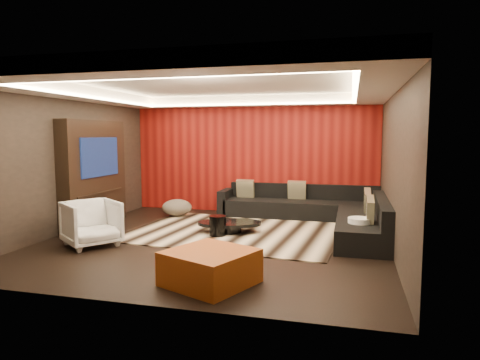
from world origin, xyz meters
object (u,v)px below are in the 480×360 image
(coffee_table, at_px, (230,227))
(armchair, at_px, (91,223))
(drum_stool, at_px, (218,226))
(orange_ottoman, at_px, (210,267))
(sectional_sofa, at_px, (321,213))
(white_side_table, at_px, (359,232))

(coffee_table, xyz_separation_m, armchair, (-2.04, -1.50, 0.27))
(drum_stool, relative_size, armchair, 0.44)
(orange_ottoman, xyz_separation_m, sectional_sofa, (1.11, 4.02, 0.05))
(armchair, xyz_separation_m, sectional_sofa, (3.69, 2.73, -0.13))
(coffee_table, xyz_separation_m, orange_ottoman, (0.54, -2.79, 0.09))
(coffee_table, height_order, armchair, armchair)
(white_side_table, distance_m, orange_ottoman, 3.06)
(coffee_table, height_order, sectional_sofa, sectional_sofa)
(drum_stool, bearing_deg, armchair, -147.91)
(orange_ottoman, distance_m, armchair, 2.89)
(white_side_table, bearing_deg, orange_ottoman, -127.79)
(orange_ottoman, bearing_deg, white_side_table, 52.21)
(white_side_table, bearing_deg, drum_stool, 178.78)
(orange_ottoman, relative_size, armchair, 1.14)
(white_side_table, distance_m, sectional_sofa, 1.77)
(sectional_sofa, bearing_deg, white_side_table, -64.39)
(drum_stool, height_order, sectional_sofa, sectional_sofa)
(orange_ottoman, xyz_separation_m, armchair, (-2.58, 1.29, 0.17))
(coffee_table, xyz_separation_m, drum_stool, (-0.15, -0.32, 0.08))
(white_side_table, height_order, armchair, armchair)
(orange_ottoman, bearing_deg, coffee_table, 100.94)
(drum_stool, xyz_separation_m, armchair, (-1.89, -1.19, 0.18))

